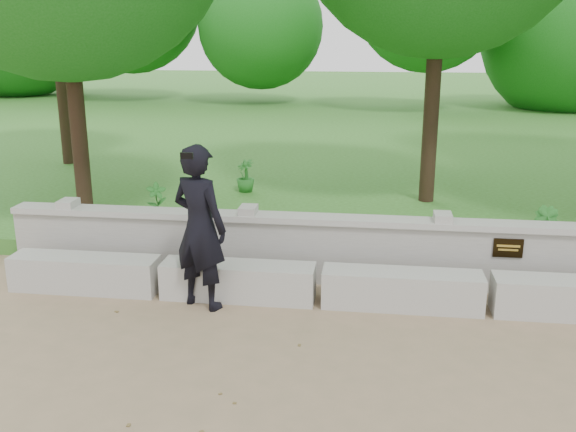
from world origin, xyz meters
name	(u,v)px	position (x,y,z in m)	size (l,w,h in m)	color
ground	(520,399)	(0.00, 0.00, 0.00)	(80.00, 80.00, 0.00)	#8E7557
lawn	(422,139)	(0.00, 14.00, 0.12)	(40.00, 22.00, 0.25)	#32621D
concrete_bench	(488,294)	(0.00, 1.90, 0.22)	(11.90, 0.45, 0.45)	#ADABA4
parapet_wall	(480,255)	(0.00, 2.60, 0.46)	(12.50, 0.35, 0.90)	#A3A19A
man_main	(200,227)	(-3.38, 1.62, 0.99)	(0.85, 0.80, 1.98)	black
shrub_a	(157,201)	(-4.85, 4.29, 0.56)	(0.33, 0.22, 0.62)	#277026
shrub_b	(547,232)	(0.96, 3.30, 0.59)	(0.38, 0.31, 0.69)	#277026
shrub_d	(245,176)	(-3.81, 6.38, 0.56)	(0.35, 0.31, 0.62)	#277026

